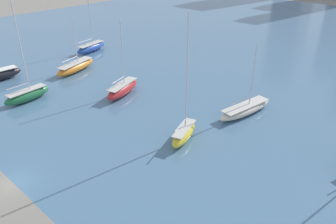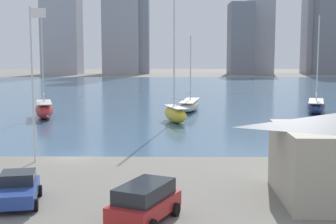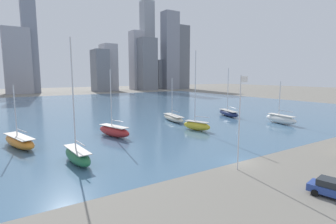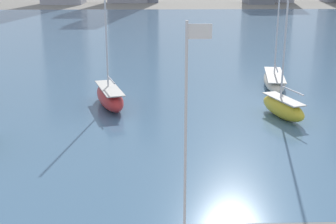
# 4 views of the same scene
# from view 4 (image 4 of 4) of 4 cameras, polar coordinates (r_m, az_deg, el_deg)

# --- Properties ---
(ground_plane) EXTENTS (500.00, 500.00, 0.00)m
(ground_plane) POSITION_cam_4_polar(r_m,az_deg,el_deg) (27.72, 7.14, -13.35)
(ground_plane) COLOR gray
(harbor_water) EXTENTS (180.00, 140.00, 0.00)m
(harbor_water) POSITION_cam_4_polar(r_m,az_deg,el_deg) (94.68, 0.94, 8.78)
(harbor_water) COLOR #476B89
(harbor_water) RESTS_ON ground_plane
(flag_pole) EXTENTS (1.24, 0.14, 11.72)m
(flag_pole) POSITION_cam_4_polar(r_m,az_deg,el_deg) (22.99, 2.30, -2.34)
(flag_pole) COLOR silver
(flag_pole) RESTS_ON ground_plane
(sailboat_red) EXTENTS (4.59, 8.88, 12.78)m
(sailboat_red) POSITION_cam_4_polar(r_m,az_deg,el_deg) (49.02, -7.12, 1.87)
(sailboat_red) COLOR #B72828
(sailboat_red) RESTS_ON harbor_water
(sailboat_yellow) EXTENTS (3.77, 6.83, 16.85)m
(sailboat_yellow) POSITION_cam_4_polar(r_m,az_deg,el_deg) (46.52, 13.84, 0.70)
(sailboat_yellow) COLOR yellow
(sailboat_yellow) RESTS_ON harbor_water
(sailboat_cream) EXTENTS (4.31, 11.17, 11.00)m
(sailboat_cream) POSITION_cam_4_polar(r_m,az_deg,el_deg) (58.50, 12.84, 3.82)
(sailboat_cream) COLOR beige
(sailboat_cream) RESTS_ON harbor_water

